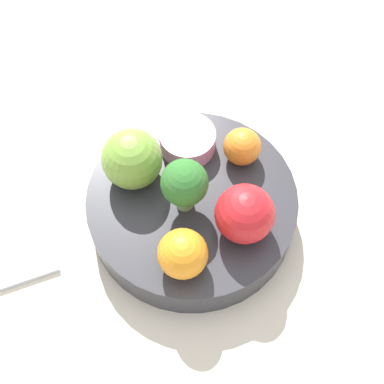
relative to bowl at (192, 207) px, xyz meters
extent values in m
plane|color=gray|center=(0.00, 0.00, -0.04)|extent=(6.00, 6.00, 0.00)
cube|color=beige|center=(0.00, 0.00, -0.03)|extent=(1.20, 1.20, 0.02)
cylinder|color=#2D2D33|center=(0.00, 0.00, 0.00)|extent=(0.22, 0.22, 0.04)
cylinder|color=#8CB76B|center=(0.00, 0.01, 0.04)|extent=(0.02, 0.02, 0.03)
sphere|color=#2D6B28|center=(0.00, 0.01, 0.06)|extent=(0.05, 0.05, 0.05)
sphere|color=red|center=(-0.06, -0.01, 0.05)|extent=(0.06, 0.06, 0.06)
sphere|color=olive|center=(0.06, 0.02, 0.05)|extent=(0.06, 0.06, 0.06)
sphere|color=orange|center=(-0.01, -0.07, 0.04)|extent=(0.04, 0.04, 0.04)
sphere|color=orange|center=(-0.04, 0.06, 0.05)|extent=(0.05, 0.05, 0.05)
cylinder|color=#EA9EC6|center=(0.04, -0.05, 0.03)|extent=(0.06, 0.06, 0.02)
cube|color=silver|center=(0.09, 0.16, -0.02)|extent=(0.05, 0.07, 0.01)
camera|label=1|loc=(-0.17, 0.21, 0.50)|focal=50.00mm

